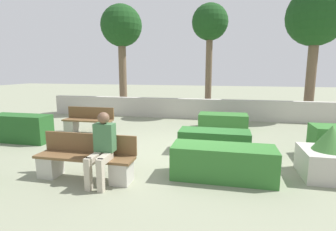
{
  "coord_description": "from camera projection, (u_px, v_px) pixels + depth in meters",
  "views": [
    {
      "loc": [
        1.08,
        -6.49,
        2.15
      ],
      "look_at": [
        -0.48,
        0.5,
        0.9
      ],
      "focal_mm": 28.0,
      "sensor_mm": 36.0,
      "label": 1
    }
  ],
  "objects": [
    {
      "name": "bench_left_side",
      "position": [
        88.0,
        123.0,
        9.0
      ],
      "size": [
        1.72,
        0.48,
        0.88
      ],
      "rotation": [
        0.0,
        0.0,
        0.05
      ],
      "color": "brown",
      "rests_on": "ground_plane"
    },
    {
      "name": "bench_front",
      "position": [
        86.0,
        162.0,
        5.21
      ],
      "size": [
        2.02,
        0.49,
        0.88
      ],
      "color": "brown",
      "rests_on": "ground_plane"
    },
    {
      "name": "hedge_block_mid_right",
      "position": [
        223.0,
        162.0,
        5.22
      ],
      "size": [
        2.02,
        0.74,
        0.67
      ],
      "color": "#33702D",
      "rests_on": "ground_plane"
    },
    {
      "name": "perimeter_wall",
      "position": [
        201.0,
        109.0,
        11.63
      ],
      "size": [
        14.32,
        0.3,
        0.88
      ],
      "color": "#B7B2A8",
      "rests_on": "ground_plane"
    },
    {
      "name": "hedge_block_far_left",
      "position": [
        223.0,
        121.0,
        9.65
      ],
      "size": [
        1.74,
        0.89,
        0.56
      ],
      "color": "#33702D",
      "rests_on": "ground_plane"
    },
    {
      "name": "person_seated_man",
      "position": [
        102.0,
        145.0,
        4.91
      ],
      "size": [
        0.38,
        0.64,
        1.37
      ],
      "color": "#B2A893",
      "rests_on": "ground_plane"
    },
    {
      "name": "tree_center_right",
      "position": [
        316.0,
        18.0,
        11.02
      ],
      "size": [
        2.48,
        2.48,
        5.63
      ],
      "color": "brown",
      "rests_on": "ground_plane"
    },
    {
      "name": "hedge_block_far_right",
      "position": [
        214.0,
        141.0,
        6.89
      ],
      "size": [
        1.83,
        0.75,
        0.59
      ],
      "color": "#286028",
      "rests_on": "ground_plane"
    },
    {
      "name": "tree_leftmost",
      "position": [
        121.0,
        29.0,
        12.66
      ],
      "size": [
        1.99,
        1.99,
        5.25
      ],
      "color": "brown",
      "rests_on": "ground_plane"
    },
    {
      "name": "tree_center_left",
      "position": [
        210.0,
        26.0,
        11.67
      ],
      "size": [
        1.61,
        1.61,
        5.06
      ],
      "color": "brown",
      "rests_on": "ground_plane"
    },
    {
      "name": "planter_corner_left",
      "position": [
        329.0,
        157.0,
        5.24
      ],
      "size": [
        1.04,
        1.04,
        1.08
      ],
      "color": "#B7B2A8",
      "rests_on": "ground_plane"
    },
    {
      "name": "ground_plane",
      "position": [
        182.0,
        153.0,
        6.84
      ],
      "size": [
        60.0,
        60.0,
        0.0
      ],
      "primitive_type": "plane",
      "color": "gray"
    },
    {
      "name": "hedge_block_mid_left",
      "position": [
        21.0,
        128.0,
        7.91
      ],
      "size": [
        1.83,
        0.65,
        0.82
      ],
      "color": "#235623",
      "rests_on": "ground_plane"
    }
  ]
}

